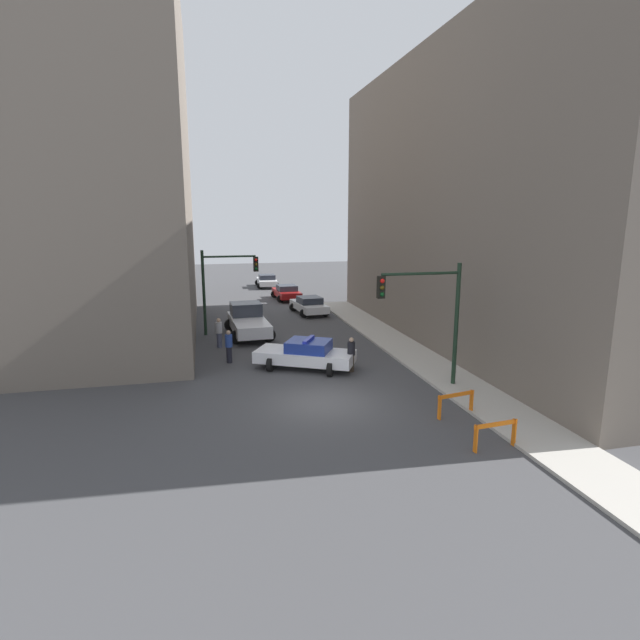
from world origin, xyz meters
TOP-DOWN VIEW (x-y plane):
  - ground_plane at (0.00, 0.00)m, footprint 120.00×120.00m
  - sidewalk_right at (6.20, 0.00)m, footprint 2.40×44.00m
  - building_corner_left at (-12.00, 14.00)m, footprint 14.00×20.00m
  - building_right at (13.40, 8.00)m, footprint 12.00×28.00m
  - traffic_light_near at (4.73, 0.60)m, footprint 3.64×0.35m
  - traffic_light_far at (-3.30, 12.78)m, footprint 3.44×0.35m
  - police_car at (0.22, 4.54)m, footprint 5.01×3.86m
  - white_truck at (-1.84, 12.06)m, footprint 2.82×5.49m
  - parked_car_near at (3.25, 17.96)m, footprint 2.56×4.46m
  - parked_car_mid at (2.67, 24.69)m, footprint 2.43×4.39m
  - parked_car_far at (2.00, 33.03)m, footprint 2.36×4.35m
  - pedestrian_crossing at (-3.31, 6.38)m, footprint 0.38×0.38m
  - pedestrian_corner at (-3.68, 9.54)m, footprint 0.51×0.51m
  - pedestrian_sidewalk at (2.19, 3.56)m, footprint 0.45×0.45m
  - barrier_front at (4.29, -5.14)m, footprint 1.60×0.30m
  - barrier_mid at (4.37, -2.46)m, footprint 1.58×0.43m

SIDE VIEW (x-z plane):
  - ground_plane at x=0.00m, z-range 0.00..0.00m
  - sidewalk_right at x=6.20m, z-range 0.00..0.12m
  - barrier_front at x=4.29m, z-range 0.17..1.07m
  - barrier_mid at x=4.37m, z-range 0.17..1.07m
  - parked_car_near at x=3.25m, z-range 0.02..1.33m
  - parked_car_mid at x=2.67m, z-range 0.02..1.33m
  - parked_car_far at x=2.00m, z-range 0.02..1.33m
  - police_car at x=0.22m, z-range -0.04..1.48m
  - pedestrian_crossing at x=-3.31m, z-range 0.03..1.69m
  - pedestrian_corner at x=-3.68m, z-range 0.03..1.69m
  - pedestrian_sidewalk at x=2.19m, z-range 0.03..1.69m
  - white_truck at x=-1.84m, z-range -0.04..1.86m
  - traffic_light_far at x=-3.30m, z-range 0.80..6.00m
  - traffic_light_near at x=4.73m, z-range 0.93..6.13m
  - building_right at x=13.40m, z-range 0.00..16.19m
  - building_corner_left at x=-12.00m, z-range 0.00..20.74m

